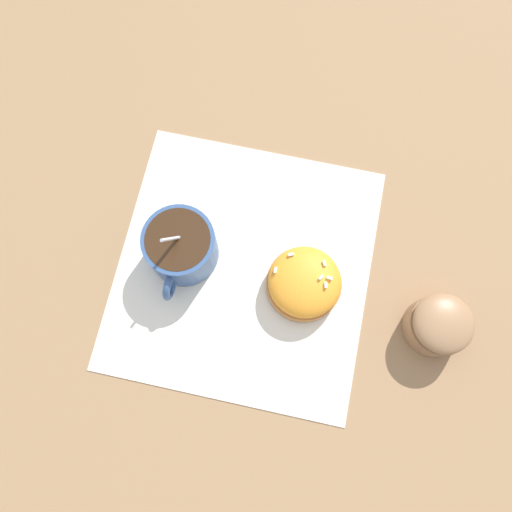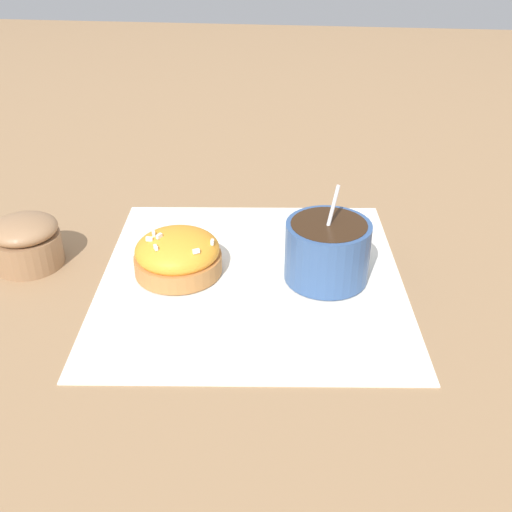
% 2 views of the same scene
% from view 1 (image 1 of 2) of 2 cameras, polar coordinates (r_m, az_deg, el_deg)
% --- Properties ---
extents(ground_plane, '(3.00, 3.00, 0.00)m').
position_cam_1_polar(ground_plane, '(0.65, -1.39, -1.36)').
color(ground_plane, '#93704C').
extents(paper_napkin, '(0.35, 0.37, 0.00)m').
position_cam_1_polar(paper_napkin, '(0.65, -1.39, -1.33)').
color(paper_napkin, white).
rests_on(paper_napkin, ground_plane).
extents(coffee_cup, '(0.09, 0.11, 0.10)m').
position_cam_1_polar(coffee_cup, '(0.62, -8.61, 1.04)').
color(coffee_cup, '#335184').
rests_on(coffee_cup, paper_napkin).
extents(frosted_pastry, '(0.09, 0.09, 0.05)m').
position_cam_1_polar(frosted_pastry, '(0.62, 5.55, -3.01)').
color(frosted_pastry, '#B2753D').
rests_on(frosted_pastry, paper_napkin).
extents(sugar_bowl, '(0.07, 0.07, 0.06)m').
position_cam_1_polar(sugar_bowl, '(0.64, 20.16, -7.49)').
color(sugar_bowl, '#99704C').
rests_on(sugar_bowl, ground_plane).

